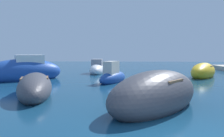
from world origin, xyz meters
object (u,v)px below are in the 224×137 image
Objects in this scene: moored_boat_6 at (35,87)px; moored_boat_7 at (113,76)px; moored_boat_0 at (156,94)px; moored_boat_1 at (24,71)px; moored_boat_2 at (97,69)px; moored_boat_3 at (203,72)px.

moored_boat_7 is at bearing 119.70° from moored_boat_6.
moored_boat_0 reaches higher than moored_boat_6.
moored_boat_0 is at bearing 106.91° from moored_boat_1.
moored_boat_7 is at bearing 17.27° from moored_boat_2.
moored_boat_1 is 1.79× the size of moored_boat_7.
moored_boat_7 is at bearing 138.77° from moored_boat_1.
moored_boat_6 is 1.47× the size of moored_boat_7.
moored_boat_2 is (-3.85, 12.43, -0.08)m from moored_boat_0.
moored_boat_6 is (-1.88, -10.46, -0.05)m from moored_boat_2.
moored_boat_6 is (-11.66, -8.08, -0.03)m from moored_boat_3.
moored_boat_1 is 7.12m from moored_boat_7.
moored_boat_2 is 10.07m from moored_boat_3.
moored_boat_2 is (5.18, 5.01, -0.20)m from moored_boat_1.
moored_boat_3 is at bearing 76.08° from moored_boat_2.
moored_boat_0 is 13.02m from moored_boat_2.
moored_boat_3 is (14.96, 2.63, -0.21)m from moored_boat_1.
moored_boat_0 is at bearing -177.82° from moored_boat_3.
moored_boat_7 is at bearing 147.00° from moored_boat_3.
moored_boat_2 is 1.09× the size of moored_boat_7.
moored_boat_7 is (1.87, -5.95, -0.04)m from moored_boat_2.
moored_boat_6 is 5.87m from moored_boat_7.
moored_boat_0 reaches higher than moored_boat_2.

